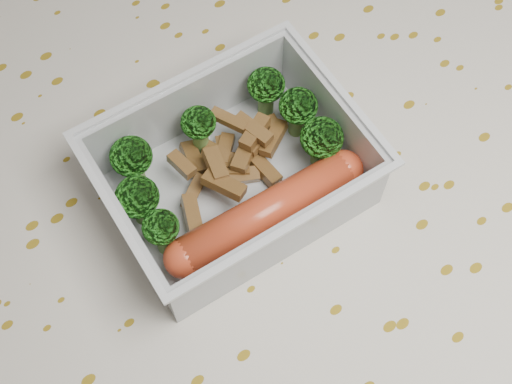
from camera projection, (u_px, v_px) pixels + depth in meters
dining_table at (259, 249)px, 0.58m from camera, size 1.40×0.90×0.75m
tablecloth at (260, 223)px, 0.54m from camera, size 1.46×0.96×0.19m
lunch_container at (234, 177)px, 0.49m from camera, size 0.18×0.15×0.06m
broccoli_florets at (220, 148)px, 0.48m from camera, size 0.16×0.10×0.04m
meat_pile at (228, 160)px, 0.50m from camera, size 0.11×0.07×0.03m
sausage at (266, 213)px, 0.47m from camera, size 0.15×0.04×0.03m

